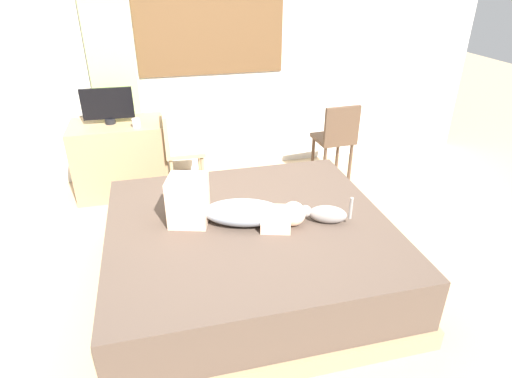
# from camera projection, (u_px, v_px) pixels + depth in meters

# --- Properties ---
(ground_plane) EXTENTS (16.00, 16.00, 0.00)m
(ground_plane) POSITION_uv_depth(u_px,v_px,m) (246.00, 288.00, 3.13)
(ground_plane) COLOR tan
(back_wall_with_window) EXTENTS (6.40, 0.14, 2.90)m
(back_wall_with_window) POSITION_uv_depth(u_px,v_px,m) (198.00, 37.00, 4.35)
(back_wall_with_window) COLOR silver
(back_wall_with_window) RESTS_ON ground
(bed) EXTENTS (2.00, 1.84, 0.51)m
(bed) POSITION_uv_depth(u_px,v_px,m) (249.00, 253.00, 3.09)
(bed) COLOR #997A56
(bed) RESTS_ON ground
(person_lying) EXTENTS (0.93, 0.49, 0.34)m
(person_lying) POSITION_uv_depth(u_px,v_px,m) (230.00, 208.00, 2.91)
(person_lying) COLOR #8C939E
(person_lying) RESTS_ON bed
(cat) EXTENTS (0.34, 0.21, 0.21)m
(cat) POSITION_uv_depth(u_px,v_px,m) (325.00, 214.00, 2.94)
(cat) COLOR gray
(cat) RESTS_ON bed
(desk) EXTENTS (0.90, 0.56, 0.74)m
(desk) POSITION_uv_depth(u_px,v_px,m) (121.00, 158.00, 4.32)
(desk) COLOR #997A56
(desk) RESTS_ON ground
(tv_monitor) EXTENTS (0.48, 0.10, 0.35)m
(tv_monitor) POSITION_uv_depth(u_px,v_px,m) (108.00, 105.00, 4.05)
(tv_monitor) COLOR black
(tv_monitor) RESTS_ON desk
(cup) EXTENTS (0.08, 0.08, 0.08)m
(cup) POSITION_uv_depth(u_px,v_px,m) (136.00, 123.00, 4.03)
(cup) COLOR white
(cup) RESTS_ON desk
(chair_by_desk) EXTENTS (0.39, 0.39, 0.86)m
(chair_by_desk) POSITION_uv_depth(u_px,v_px,m) (177.00, 146.00, 4.24)
(chair_by_desk) COLOR tan
(chair_by_desk) RESTS_ON ground
(chair_spare) EXTENTS (0.40, 0.40, 0.86)m
(chair_spare) POSITION_uv_depth(u_px,v_px,m) (336.00, 137.00, 4.47)
(chair_spare) COLOR #4C3828
(chair_spare) RESTS_ON ground
(curtain_left) EXTENTS (0.44, 0.06, 2.58)m
(curtain_left) POSITION_uv_depth(u_px,v_px,m) (111.00, 60.00, 4.14)
(curtain_left) COLOR #ADCC75
(curtain_left) RESTS_ON ground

